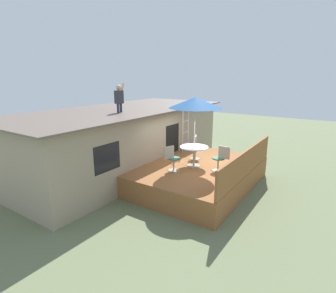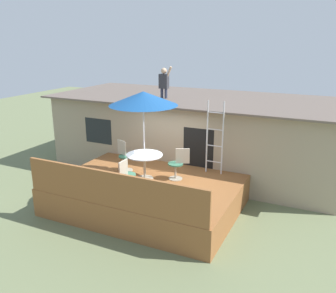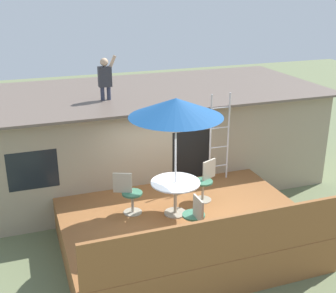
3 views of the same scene
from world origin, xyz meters
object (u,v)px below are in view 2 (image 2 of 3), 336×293
(person_figure, at_px, (164,81))
(patio_umbrella, at_px, (143,98))
(patio_table, at_px, (145,160))
(patio_chair_right, at_px, (178,164))
(step_ladder, at_px, (215,138))
(patio_chair_left, at_px, (124,156))
(patio_chair_near, at_px, (126,176))

(person_figure, bearing_deg, patio_umbrella, -74.87)
(patio_table, bearing_deg, patio_chair_right, 25.07)
(step_ladder, bearing_deg, patio_table, -141.01)
(patio_table, distance_m, patio_chair_left, 1.00)
(step_ladder, relative_size, patio_chair_left, 2.39)
(patio_chair_left, bearing_deg, patio_chair_near, -34.20)
(step_ladder, xyz_separation_m, patio_chair_right, (-0.77, -0.92, -0.64))
(patio_table, xyz_separation_m, patio_umbrella, (-0.00, 0.00, 1.76))
(patio_table, bearing_deg, patio_chair_left, 157.71)
(patio_table, bearing_deg, step_ladder, 38.99)
(step_ladder, distance_m, patio_chair_left, 2.80)
(patio_chair_right, bearing_deg, step_ladder, -154.99)
(patio_umbrella, bearing_deg, patio_chair_near, -89.08)
(patio_table, relative_size, step_ladder, 0.47)
(patio_umbrella, bearing_deg, patio_chair_right, 25.07)
(patio_chair_near, bearing_deg, patio_umbrella, 0.00)
(patio_table, distance_m, person_figure, 3.55)
(step_ladder, relative_size, patio_chair_near, 2.39)
(patio_table, distance_m, patio_chair_right, 0.97)
(patio_chair_right, xyz_separation_m, patio_chair_near, (-0.85, -1.44, 0.00))
(person_figure, xyz_separation_m, patio_chair_near, (0.80, -3.93, -2.03))
(person_figure, distance_m, patio_chair_right, 3.61)
(patio_umbrella, height_order, patio_chair_near, patio_umbrella)
(patio_umbrella, bearing_deg, patio_chair_left, 157.71)
(patio_chair_right, bearing_deg, patio_chair_near, 34.24)
(patio_chair_left, bearing_deg, patio_chair_right, 23.33)
(patio_chair_right, distance_m, patio_chair_near, 1.67)
(patio_umbrella, relative_size, patio_chair_near, 2.76)
(patio_table, relative_size, person_figure, 0.94)
(patio_umbrella, distance_m, patio_chair_left, 2.13)
(patio_table, height_order, patio_chair_left, patio_chair_left)
(patio_table, relative_size, patio_chair_near, 1.13)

